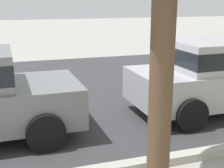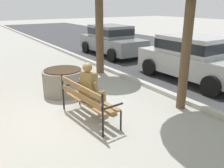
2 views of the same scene
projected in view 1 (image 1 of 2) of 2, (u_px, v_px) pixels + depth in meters
name	position (u px, v px, depth m)	size (l,w,h in m)	color
street_surface	(175.00, 79.00, 9.85)	(60.00, 9.00, 0.01)	#38383A
parked_car_silver	(222.00, 73.00, 6.95)	(4.11, 1.95, 1.56)	#B7B7BC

